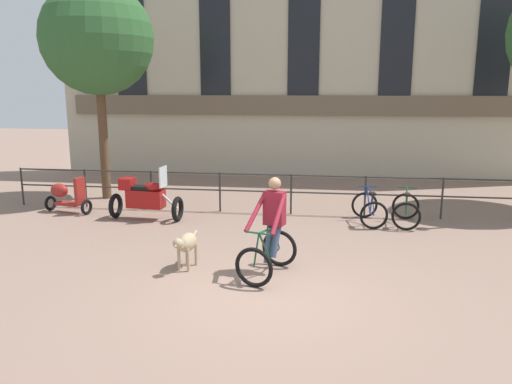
% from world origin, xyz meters
% --- Properties ---
extents(ground_plane, '(60.00, 60.00, 0.00)m').
position_xyz_m(ground_plane, '(0.00, 0.00, 0.00)').
color(ground_plane, '#8E7060').
extents(canal_railing, '(15.05, 0.05, 1.05)m').
position_xyz_m(canal_railing, '(-0.00, 5.20, 0.71)').
color(canal_railing, '#2D2B28').
rests_on(canal_railing, ground_plane).
extents(building_facade, '(18.00, 0.72, 10.88)m').
position_xyz_m(building_facade, '(0.00, 10.99, 5.41)').
color(building_facade, '#BCB299').
rests_on(building_facade, ground_plane).
extents(cyclist_with_bike, '(0.99, 1.32, 1.70)m').
position_xyz_m(cyclist_with_bike, '(-0.06, 0.91, 0.76)').
color(cyclist_with_bike, black).
rests_on(cyclist_with_bike, ground_plane).
extents(dog, '(0.36, 0.92, 0.67)m').
position_xyz_m(dog, '(-1.59, 0.93, 0.47)').
color(dog, tan).
rests_on(dog, ground_plane).
extents(parked_motorcycle, '(1.81, 0.75, 1.35)m').
position_xyz_m(parked_motorcycle, '(-3.54, 4.15, 0.56)').
color(parked_motorcycle, black).
rests_on(parked_motorcycle, ground_plane).
extents(parked_bicycle_near_lamp, '(0.80, 1.19, 0.86)m').
position_xyz_m(parked_bicycle_near_lamp, '(1.93, 4.54, 0.36)').
color(parked_bicycle_near_lamp, black).
rests_on(parked_bicycle_near_lamp, ground_plane).
extents(parked_bicycle_mid_left, '(0.80, 1.19, 0.86)m').
position_xyz_m(parked_bicycle_mid_left, '(2.79, 4.54, 0.36)').
color(parked_bicycle_mid_left, black).
rests_on(parked_bicycle_mid_left, ground_plane).
extents(parked_scooter, '(1.34, 0.70, 0.96)m').
position_xyz_m(parked_scooter, '(-5.84, 4.55, 0.46)').
color(parked_scooter, black).
rests_on(parked_scooter, ground_plane).
extents(tree_canalside_left, '(3.13, 3.13, 6.13)m').
position_xyz_m(tree_canalside_left, '(-5.56, 6.36, 4.54)').
color(tree_canalside_left, brown).
rests_on(tree_canalside_left, ground_plane).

